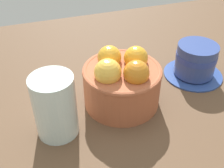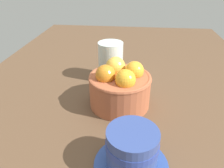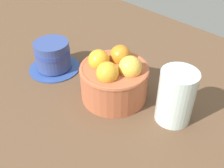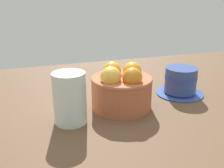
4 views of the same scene
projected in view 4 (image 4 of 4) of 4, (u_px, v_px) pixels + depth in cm
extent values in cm
cube|color=brown|center=(121.00, 115.00, 63.50)|extent=(141.91, 82.23, 4.02)
cylinder|color=#AD5938|center=(122.00, 93.00, 61.57)|extent=(13.70, 13.70, 7.30)
torus|color=#AD5938|center=(122.00, 79.00, 60.46)|extent=(13.90, 13.90, 1.00)
sphere|color=orange|center=(132.00, 77.00, 57.69)|extent=(4.34, 4.34, 4.34)
sphere|color=gold|center=(132.00, 71.00, 62.07)|extent=(4.30, 4.30, 4.30)
sphere|color=gold|center=(112.00, 71.00, 62.38)|extent=(4.27, 4.27, 4.27)
sphere|color=#F1B743|center=(111.00, 77.00, 57.99)|extent=(4.56, 4.56, 4.56)
cylinder|color=#2C4791|center=(179.00, 93.00, 70.60)|extent=(12.19, 12.19, 0.60)
cylinder|color=#33478C|center=(181.00, 80.00, 69.39)|extent=(8.10, 8.10, 6.51)
cylinder|color=#2D4299|center=(181.00, 77.00, 69.09)|extent=(8.26, 8.26, 1.17)
cylinder|color=silver|center=(70.00, 98.00, 54.28)|extent=(6.76, 6.76, 10.67)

